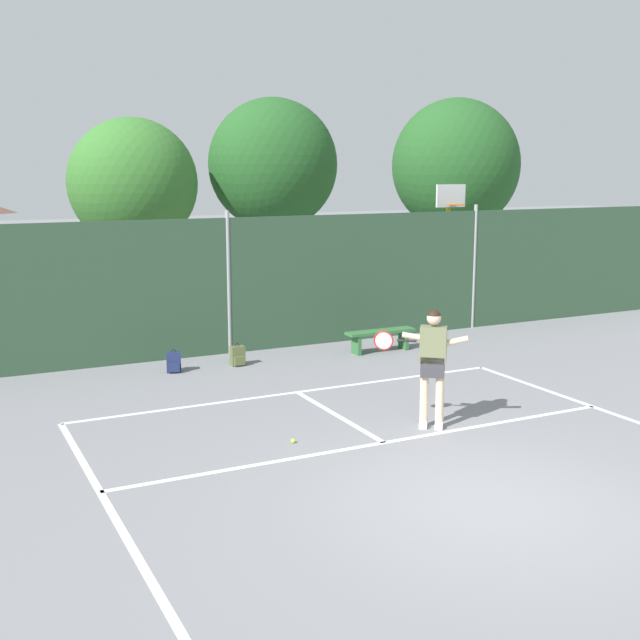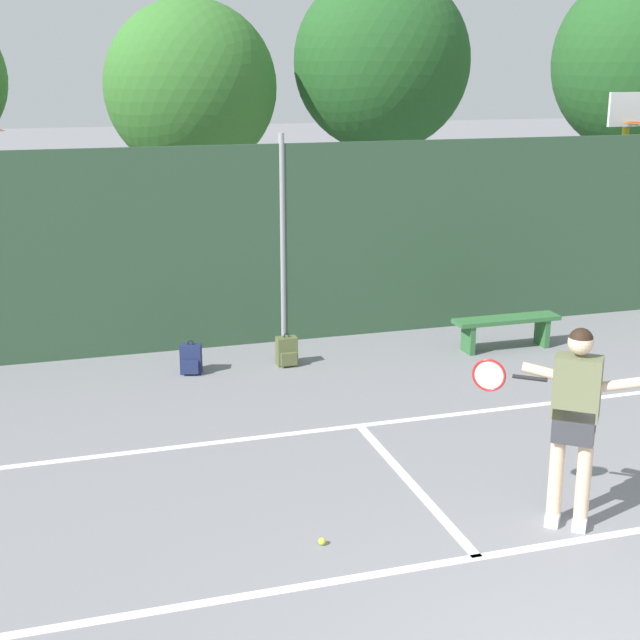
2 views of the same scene
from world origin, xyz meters
TOP-DOWN VIEW (x-y plane):
  - ground_plane at (0.00, 0.00)m, footprint 120.00×120.00m
  - court_markings at (0.00, 0.65)m, footprint 8.30×11.10m
  - chainlink_fence at (0.00, 9.00)m, footprint 26.09×0.09m
  - basketball_hoop at (6.86, 10.62)m, footprint 0.90×0.67m
  - treeline_backdrop at (0.71, 17.40)m, footprint 28.48×4.34m
  - tennis_player at (1.01, 2.77)m, footprint 1.23×0.84m
  - tennis_ball at (-1.20, 3.06)m, footprint 0.07×0.07m
  - backpack_navy at (-1.57, 7.90)m, footprint 0.32×0.30m
  - backpack_olive at (-0.24, 7.86)m, footprint 0.28×0.24m
  - courtside_bench at (3.01, 7.66)m, footprint 1.60×0.36m

SIDE VIEW (x-z plane):
  - ground_plane at x=0.00m, z-range 0.00..0.00m
  - court_markings at x=0.00m, z-range 0.00..0.01m
  - tennis_ball at x=-1.20m, z-range 0.00..0.07m
  - backpack_navy at x=-1.57m, z-range -0.04..0.42m
  - backpack_olive at x=-0.24m, z-range -0.04..0.42m
  - courtside_bench at x=3.01m, z-range 0.12..0.60m
  - tennis_player at x=1.01m, z-range 0.18..2.04m
  - chainlink_fence at x=0.00m, z-range -0.07..3.01m
  - basketball_hoop at x=6.86m, z-range 0.54..4.09m
  - treeline_backdrop at x=0.71m, z-range 0.71..7.28m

